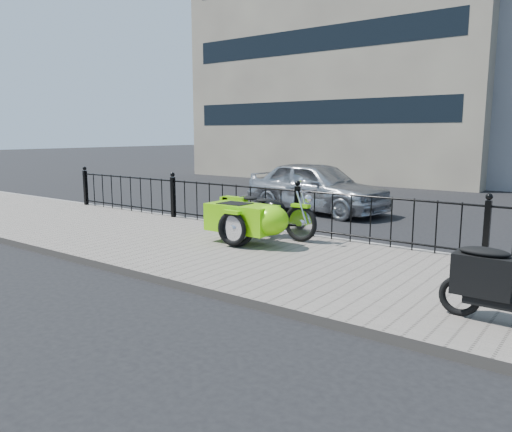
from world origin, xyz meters
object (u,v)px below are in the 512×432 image
Objects in this scene: sedan_car at (317,187)px; motorcycle_sidecar at (254,218)px; scooter at (510,285)px; spare_tire at (236,229)px.

motorcycle_sidecar is at bearing -156.25° from sedan_car.
motorcycle_sidecar is 4.80m from scooter.
motorcycle_sidecar is at bearing 160.61° from scooter.
sedan_car is (-1.24, 5.00, 0.24)m from spare_tire.
sedan_car is (-5.82, 6.14, 0.13)m from scooter.
motorcycle_sidecar is 0.56× the size of sedan_car.
sedan_car reaches higher than motorcycle_sidecar.
spare_tire is at bearing -158.25° from sedan_car.
motorcycle_sidecar is 1.37× the size of scooter.
motorcycle_sidecar is 0.48m from spare_tire.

